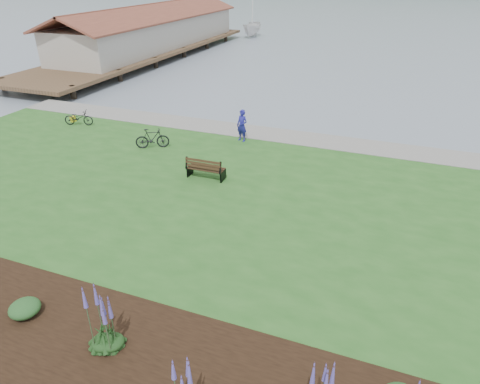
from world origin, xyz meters
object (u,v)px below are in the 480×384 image
object	(u,v)px
park_bench	(205,168)
sailboat	(252,37)
person	(242,123)
bicycle_a	(79,118)

from	to	relation	value
park_bench	sailboat	size ratio (longest dim) A/B	0.07
person	bicycle_a	world-z (taller)	person
bicycle_a	park_bench	bearing A→B (deg)	-128.53
person	bicycle_a	xyz separation A→B (m)	(-10.18, -1.08, -0.57)
park_bench	sailboat	bearing A→B (deg)	106.19
bicycle_a	person	bearing A→B (deg)	-101.34
person	sailboat	bearing A→B (deg)	125.55
bicycle_a	sailboat	xyz separation A→B (m)	(-3.30, 40.66, -0.86)
sailboat	park_bench	bearing A→B (deg)	-77.07
park_bench	sailboat	world-z (taller)	sailboat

